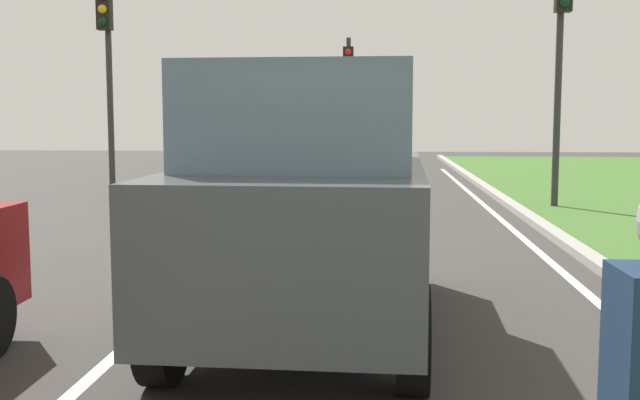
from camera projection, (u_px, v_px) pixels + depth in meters
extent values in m
plane|color=#383533|center=(292.00, 236.00, 12.12)|extent=(60.00, 60.00, 0.00)
cube|color=silver|center=(249.00, 236.00, 12.18)|extent=(0.12, 32.00, 0.01)
cube|color=silver|center=(524.00, 239.00, 11.84)|extent=(0.12, 32.00, 0.01)
cube|color=#9E9B93|center=(557.00, 236.00, 11.79)|extent=(0.24, 48.00, 0.12)
cube|color=#474C51|center=(312.00, 226.00, 6.74)|extent=(2.04, 4.56, 1.10)
cube|color=slate|center=(310.00, 117.00, 6.49)|extent=(1.78, 2.75, 0.80)
cylinder|color=black|center=(250.00, 254.00, 8.41)|extent=(0.24, 0.77, 0.76)
cylinder|color=black|center=(410.00, 258.00, 8.22)|extent=(0.24, 0.77, 0.76)
cylinder|color=black|center=(163.00, 332.00, 5.38)|extent=(0.24, 0.77, 0.76)
cylinder|color=black|center=(413.00, 340.00, 5.19)|extent=(0.24, 0.77, 0.76)
cylinder|color=#2D2D2D|center=(558.00, 87.00, 15.51)|extent=(0.14, 0.14, 4.95)
sphere|color=black|center=(565.00, 2.00, 15.00)|extent=(0.20, 0.20, 0.20)
cylinder|color=#2D2D2D|center=(110.00, 91.00, 17.68)|extent=(0.14, 0.14, 4.95)
cube|color=black|center=(104.00, 10.00, 17.28)|extent=(0.32, 0.24, 0.90)
sphere|color=#F2AD19|center=(102.00, 9.00, 17.15)|extent=(0.20, 0.20, 0.20)
sphere|color=black|center=(103.00, 22.00, 17.18)|extent=(0.20, 0.20, 0.20)
cylinder|color=#2D2D2D|center=(348.00, 108.00, 24.00)|extent=(0.14, 0.14, 4.33)
cube|color=black|center=(348.00, 61.00, 23.65)|extent=(0.32, 0.24, 0.90)
sphere|color=red|center=(348.00, 52.00, 23.49)|extent=(0.20, 0.20, 0.20)
sphere|color=#382B0C|center=(348.00, 61.00, 23.52)|extent=(0.20, 0.20, 0.20)
sphere|color=black|center=(348.00, 70.00, 23.55)|extent=(0.20, 0.20, 0.20)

